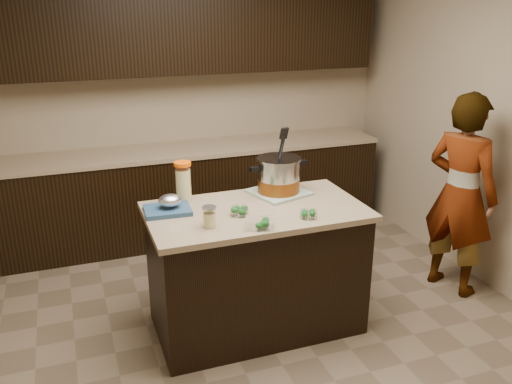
{
  "coord_description": "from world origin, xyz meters",
  "views": [
    {
      "loc": [
        -1.15,
        -3.18,
        2.24
      ],
      "look_at": [
        0.0,
        0.0,
        1.02
      ],
      "focal_mm": 38.0,
      "sensor_mm": 36.0,
      "label": 1
    }
  ],
  "objects_px": {
    "stock_pot": "(279,177)",
    "person": "(461,195)",
    "lemonade_pitcher": "(183,184)",
    "island": "(256,268)"
  },
  "relations": [
    {
      "from": "island",
      "to": "stock_pot",
      "type": "height_order",
      "value": "stock_pot"
    },
    {
      "from": "stock_pot",
      "to": "person",
      "type": "xyz_separation_m",
      "value": [
        1.42,
        -0.25,
        -0.23
      ]
    },
    {
      "from": "island",
      "to": "person",
      "type": "bearing_deg",
      "value": -0.71
    },
    {
      "from": "island",
      "to": "stock_pot",
      "type": "bearing_deg",
      "value": 41.58
    },
    {
      "from": "island",
      "to": "person",
      "type": "distance_m",
      "value": 1.71
    },
    {
      "from": "lemonade_pitcher",
      "to": "stock_pot",
      "type": "bearing_deg",
      "value": -5.65
    },
    {
      "from": "lemonade_pitcher",
      "to": "island",
      "type": "bearing_deg",
      "value": -34.52
    },
    {
      "from": "stock_pot",
      "to": "lemonade_pitcher",
      "type": "distance_m",
      "value": 0.68
    },
    {
      "from": "island",
      "to": "stock_pot",
      "type": "xyz_separation_m",
      "value": [
        0.25,
        0.22,
        0.57
      ]
    },
    {
      "from": "lemonade_pitcher",
      "to": "person",
      "type": "height_order",
      "value": "person"
    }
  ]
}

